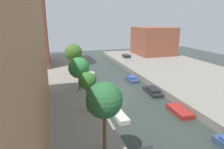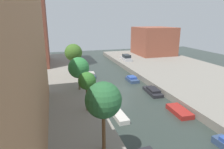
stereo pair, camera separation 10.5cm
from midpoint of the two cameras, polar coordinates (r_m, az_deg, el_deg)
name	(u,v)px [view 1 (the left image)]	position (r m, az deg, el deg)	size (l,w,h in m)	color
ground_plane	(121,90)	(31.74, 2.67, -4.43)	(84.00, 84.00, 0.00)	#2D3833
quay_left	(20,97)	(30.36, -25.27, -5.94)	(20.00, 64.00, 1.00)	gray
quay_right	(200,79)	(39.01, 23.96, -1.16)	(20.00, 64.00, 1.00)	gray
apartment_tower_far	(20,8)	(47.75, -25.14, 16.97)	(10.00, 12.04, 24.25)	brown
low_block_right	(153,41)	(58.96, 11.84, 9.52)	(10.00, 10.52, 7.75)	brown
street_tree_0	(104,100)	(14.57, -2.48, -7.50)	(2.75, 2.75, 5.59)	brown
street_tree_1	(87,82)	(21.56, -7.28, -2.06)	(1.96, 1.96, 4.46)	brown
street_tree_2	(79,68)	(28.38, -9.70, 1.92)	(3.01, 3.01, 4.78)	brown
street_tree_3	(73,53)	(34.52, -11.20, 6.19)	(2.98, 2.98, 5.91)	brown
parked_car	(126,58)	(49.65, 4.01, 4.86)	(1.92, 4.84, 1.44)	#B7B7BC
moored_boat_left_1	(118,114)	(23.47, 1.62, -11.33)	(1.36, 4.57, 0.51)	beige
moored_boat_left_2	(100,90)	(30.30, -3.67, -4.61)	(1.26, 4.33, 0.98)	#4C5156
moored_boat_left_3	(92,75)	(38.74, -6.03, -0.17)	(1.51, 3.37, 0.89)	#33476B
moored_boat_right_1	(180,111)	(25.35, 18.89, -10.00)	(1.81, 3.66, 0.58)	maroon
moored_boat_right_2	(153,91)	(30.72, 11.65, -4.75)	(1.87, 4.46, 0.84)	#232328
moored_boat_right_3	(132,79)	(36.06, 5.77, -1.38)	(1.62, 3.08, 0.88)	#33476B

